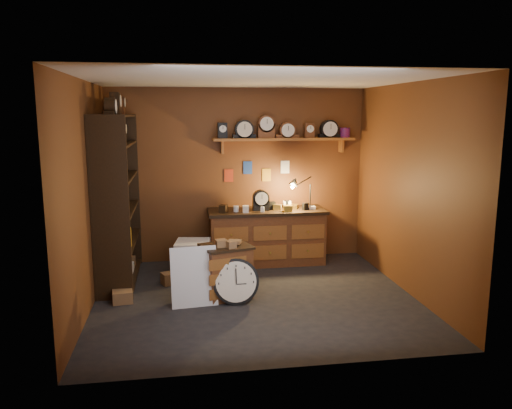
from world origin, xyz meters
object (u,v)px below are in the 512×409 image
(low_cabinet, at_px, (226,268))
(shelving_unit, at_px, (115,192))
(workbench, at_px, (267,233))
(big_round_clock, at_px, (236,282))

(low_cabinet, bearing_deg, shelving_unit, 131.66)
(shelving_unit, xyz_separation_m, low_cabinet, (1.43, -0.87, -0.88))
(workbench, bearing_deg, low_cabinet, -119.23)
(low_cabinet, height_order, big_round_clock, low_cabinet)
(shelving_unit, relative_size, workbench, 1.42)
(low_cabinet, xyz_separation_m, big_round_clock, (0.09, -0.26, -0.09))
(workbench, height_order, low_cabinet, workbench)
(workbench, distance_m, big_round_clock, 1.76)
(shelving_unit, relative_size, low_cabinet, 3.37)
(shelving_unit, height_order, low_cabinet, shelving_unit)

